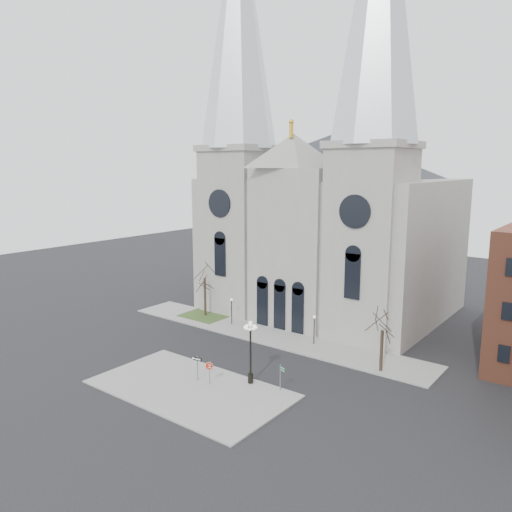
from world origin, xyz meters
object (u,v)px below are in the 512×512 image
Objects in this scene: one_way_sign at (197,364)px; street_name_sign at (281,376)px; globe_lamp at (250,344)px; stop_sign at (209,368)px.

street_name_sign is (7.43, 2.83, -0.16)m from one_way_sign.
street_name_sign is at bearing 11.27° from one_way_sign.
globe_lamp is 2.46× the size of street_name_sign.
globe_lamp reaches higher than stop_sign.
globe_lamp is 5.41m from one_way_sign.
street_name_sign is at bearing 18.32° from stop_sign.
one_way_sign reaches higher than stop_sign.
street_name_sign is at bearing 6.22° from globe_lamp.
stop_sign is 6.57m from street_name_sign.
one_way_sign is 0.98× the size of street_name_sign.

